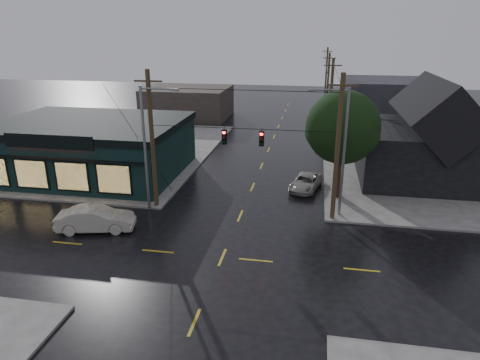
% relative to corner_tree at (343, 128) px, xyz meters
% --- Properties ---
extents(ground_plane, '(160.00, 160.00, 0.00)m').
position_rel_corner_tree_xyz_m(ground_plane, '(-7.00, -10.77, -5.68)').
color(ground_plane, black).
extents(sidewalk_nw, '(28.00, 28.00, 0.15)m').
position_rel_corner_tree_xyz_m(sidewalk_nw, '(-27.00, 9.23, -5.60)').
color(sidewalk_nw, '#5F5C58').
rests_on(sidewalk_nw, ground).
extents(sidewalk_ne, '(28.00, 28.00, 0.15)m').
position_rel_corner_tree_xyz_m(sidewalk_ne, '(13.00, 9.23, -5.60)').
color(sidewalk_ne, '#5F5C58').
rests_on(sidewalk_ne, ground).
extents(pizza_shop, '(16.30, 12.34, 4.90)m').
position_rel_corner_tree_xyz_m(pizza_shop, '(-22.00, 2.17, -3.12)').
color(pizza_shop, black).
rests_on(pizza_shop, ground).
extents(ne_building, '(12.60, 11.60, 8.75)m').
position_rel_corner_tree_xyz_m(ne_building, '(8.00, 6.23, -1.21)').
color(ne_building, black).
rests_on(ne_building, ground).
extents(corner_tree, '(5.60, 5.60, 8.37)m').
position_rel_corner_tree_xyz_m(corner_tree, '(0.00, 0.00, 0.00)').
color(corner_tree, black).
rests_on(corner_tree, ground).
extents(utility_pole_nw, '(2.00, 0.32, 10.15)m').
position_rel_corner_tree_xyz_m(utility_pole_nw, '(-13.50, -4.27, -5.68)').
color(utility_pole_nw, '#352817').
rests_on(utility_pole_nw, ground).
extents(utility_pole_ne, '(2.00, 0.32, 10.15)m').
position_rel_corner_tree_xyz_m(utility_pole_ne, '(-0.50, -4.27, -5.68)').
color(utility_pole_ne, '#352817').
rests_on(utility_pole_ne, ground).
extents(utility_pole_far_a, '(2.00, 0.32, 9.65)m').
position_rel_corner_tree_xyz_m(utility_pole_far_a, '(-0.50, 17.23, -5.68)').
color(utility_pole_far_a, '#352817').
rests_on(utility_pole_far_a, ground).
extents(utility_pole_far_b, '(2.00, 0.32, 9.15)m').
position_rel_corner_tree_xyz_m(utility_pole_far_b, '(-0.50, 37.23, -5.68)').
color(utility_pole_far_b, '#352817').
rests_on(utility_pole_far_b, ground).
extents(utility_pole_far_c, '(2.00, 0.32, 9.15)m').
position_rel_corner_tree_xyz_m(utility_pole_far_c, '(-0.50, 57.23, -5.68)').
color(utility_pole_far_c, '#352817').
rests_on(utility_pole_far_c, ground).
extents(span_signal_assembly, '(13.00, 0.48, 1.23)m').
position_rel_corner_tree_xyz_m(span_signal_assembly, '(-6.90, -4.27, 0.02)').
color(span_signal_assembly, black).
rests_on(span_signal_assembly, ground).
extents(streetlight_nw, '(5.40, 0.30, 9.15)m').
position_rel_corner_tree_xyz_m(streetlight_nw, '(-13.80, -4.97, -5.68)').
color(streetlight_nw, gray).
rests_on(streetlight_nw, ground).
extents(streetlight_ne, '(5.40, 0.30, 9.15)m').
position_rel_corner_tree_xyz_m(streetlight_ne, '(0.00, -3.57, -5.68)').
color(streetlight_ne, gray).
rests_on(streetlight_ne, ground).
extents(bg_building_west, '(12.00, 10.00, 4.40)m').
position_rel_corner_tree_xyz_m(bg_building_west, '(-21.00, 29.23, -3.48)').
color(bg_building_west, '#322B24').
rests_on(bg_building_west, ground).
extents(bg_building_east, '(14.00, 12.00, 5.60)m').
position_rel_corner_tree_xyz_m(bg_building_east, '(9.00, 34.23, -2.88)').
color(bg_building_east, black).
rests_on(bg_building_east, ground).
extents(sedan_cream, '(5.31, 2.88, 1.66)m').
position_rel_corner_tree_xyz_m(sedan_cream, '(-16.04, -8.76, -4.85)').
color(sedan_cream, '#B4AF9E').
rests_on(sedan_cream, ground).
extents(suv_silver, '(2.97, 4.74, 1.22)m').
position_rel_corner_tree_xyz_m(suv_silver, '(-2.55, 1.48, -5.07)').
color(suv_silver, '#A3A097').
rests_on(suv_silver, ground).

